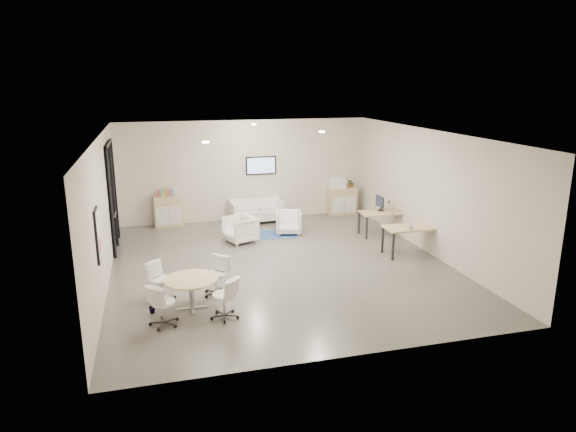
# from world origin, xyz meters

# --- Properties ---
(room_shell) EXTENTS (9.60, 10.60, 4.80)m
(room_shell) POSITION_xyz_m (0.00, 0.00, 1.60)
(room_shell) COLOR #56534E
(room_shell) RESTS_ON ground
(glass_door) EXTENTS (0.09, 1.90, 2.85)m
(glass_door) POSITION_xyz_m (-3.95, 2.51, 1.50)
(glass_door) COLOR black
(glass_door) RESTS_ON room_shell
(artwork) EXTENTS (0.05, 0.54, 1.04)m
(artwork) POSITION_xyz_m (-3.97, -1.60, 1.55)
(artwork) COLOR black
(artwork) RESTS_ON room_shell
(wall_tv) EXTENTS (0.98, 0.06, 0.58)m
(wall_tv) POSITION_xyz_m (0.50, 4.46, 1.75)
(wall_tv) COLOR black
(wall_tv) RESTS_ON room_shell
(ceiling_spots) EXTENTS (3.14, 4.14, 0.03)m
(ceiling_spots) POSITION_xyz_m (-0.20, 0.83, 3.18)
(ceiling_spots) COLOR #FFEAC6
(ceiling_spots) RESTS_ON room_shell
(sideboard_left) EXTENTS (0.85, 0.44, 0.96)m
(sideboard_left) POSITION_xyz_m (-2.49, 4.25, 0.48)
(sideboard_left) COLOR tan
(sideboard_left) RESTS_ON room_shell
(sideboard_right) EXTENTS (0.93, 0.45, 0.93)m
(sideboard_right) POSITION_xyz_m (3.23, 4.25, 0.46)
(sideboard_right) COLOR tan
(sideboard_right) RESTS_ON room_shell
(books) EXTENTS (0.49, 0.14, 0.22)m
(books) POSITION_xyz_m (-2.53, 4.26, 1.07)
(books) COLOR red
(books) RESTS_ON sideboard_left
(printer) EXTENTS (0.54, 0.46, 0.36)m
(printer) POSITION_xyz_m (3.05, 4.25, 1.10)
(printer) COLOR white
(printer) RESTS_ON sideboard_right
(loveseat) EXTENTS (1.71, 0.95, 0.62)m
(loveseat) POSITION_xyz_m (0.24, 4.08, 0.34)
(loveseat) COLOR silver
(loveseat) RESTS_ON room_shell
(blue_rug) EXTENTS (1.53, 1.12, 0.01)m
(blue_rug) POSITION_xyz_m (0.42, 2.55, 0.01)
(blue_rug) COLOR #2F4C90
(blue_rug) RESTS_ON room_shell
(armchair_left) EXTENTS (0.96, 0.99, 0.80)m
(armchair_left) POSITION_xyz_m (-0.62, 2.09, 0.40)
(armchair_left) COLOR silver
(armchair_left) RESTS_ON room_shell
(armchair_right) EXTENTS (0.87, 0.84, 0.75)m
(armchair_right) POSITION_xyz_m (0.90, 2.53, 0.37)
(armchair_right) COLOR silver
(armchair_right) RESTS_ON room_shell
(desk_rear) EXTENTS (1.37, 0.73, 0.70)m
(desk_rear) POSITION_xyz_m (3.52, 1.68, 0.63)
(desk_rear) COLOR tan
(desk_rear) RESTS_ON room_shell
(desk_front) EXTENTS (1.44, 0.75, 0.74)m
(desk_front) POSITION_xyz_m (3.49, -0.10, 0.67)
(desk_front) COLOR tan
(desk_front) RESTS_ON room_shell
(monitor) EXTENTS (0.20, 0.50, 0.44)m
(monitor) POSITION_xyz_m (3.48, 1.83, 0.93)
(monitor) COLOR black
(monitor) RESTS_ON desk_rear
(round_table) EXTENTS (1.06, 1.06, 0.64)m
(round_table) POSITION_xyz_m (-2.30, -1.98, 0.56)
(round_table) COLOR tan
(round_table) RESTS_ON room_shell
(meeting_chairs) EXTENTS (1.95, 1.95, 0.82)m
(meeting_chairs) POSITION_xyz_m (-2.30, -1.98, 0.41)
(meeting_chairs) COLOR white
(meeting_chairs) RESTS_ON room_shell
(plant_cabinet) EXTENTS (0.33, 0.35, 0.23)m
(plant_cabinet) POSITION_xyz_m (3.54, 4.23, 1.05)
(plant_cabinet) COLOR #3F7F3F
(plant_cabinet) RESTS_ON sideboard_right
(plant_floor) EXTENTS (0.20, 0.31, 0.13)m
(plant_floor) POSITION_xyz_m (-3.05, -1.98, 0.07)
(plant_floor) COLOR #3F7F3F
(plant_floor) RESTS_ON room_shell
(cup) EXTENTS (0.14, 0.11, 0.14)m
(cup) POSITION_xyz_m (3.31, -0.34, 0.81)
(cup) COLOR white
(cup) RESTS_ON desk_front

